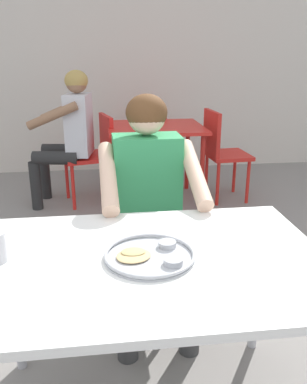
# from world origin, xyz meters

# --- Properties ---
(back_wall) EXTENTS (12.00, 0.12, 3.40)m
(back_wall) POSITION_xyz_m (0.00, 3.80, 1.70)
(back_wall) COLOR silver
(back_wall) RESTS_ON ground
(table_foreground) EXTENTS (1.23, 0.83, 0.72)m
(table_foreground) POSITION_xyz_m (0.04, 0.06, 0.65)
(table_foreground) COLOR white
(table_foreground) RESTS_ON ground
(thali_tray) EXTENTS (0.31, 0.31, 0.03)m
(thali_tray) POSITION_xyz_m (0.04, 0.06, 0.74)
(thali_tray) COLOR #B7BABF
(thali_tray) RESTS_ON table_foreground
(chair_foreground) EXTENTS (0.42, 0.43, 0.85)m
(chair_foreground) POSITION_xyz_m (0.12, 0.95, 0.50)
(chair_foreground) COLOR #3F3F44
(chair_foreground) RESTS_ON ground
(diner_foreground) EXTENTS (0.50, 0.56, 1.20)m
(diner_foreground) POSITION_xyz_m (0.12, 0.73, 0.72)
(diner_foreground) COLOR #393939
(diner_foreground) RESTS_ON ground
(table_background_red) EXTENTS (0.88, 0.76, 0.74)m
(table_background_red) POSITION_xyz_m (0.39, 2.55, 0.64)
(table_background_red) COLOR red
(table_background_red) RESTS_ON ground
(chair_red_left) EXTENTS (0.52, 0.51, 0.83)m
(chair_red_left) POSITION_xyz_m (-0.18, 2.62, 0.49)
(chair_red_left) COLOR red
(chair_red_left) RESTS_ON ground
(chair_red_right) EXTENTS (0.41, 0.44, 0.87)m
(chair_red_right) POSITION_xyz_m (1.02, 2.52, 0.51)
(chair_red_right) COLOR red
(chair_red_right) RESTS_ON ground
(chair_red_far) EXTENTS (0.42, 0.40, 0.82)m
(chair_red_far) POSITION_xyz_m (0.38, 3.18, 0.48)
(chair_red_far) COLOR red
(chair_red_far) RESTS_ON ground
(patron_background) EXTENTS (0.59, 0.55, 1.24)m
(patron_background) POSITION_xyz_m (-0.40, 2.56, 0.74)
(patron_background) COLOR #272727
(patron_background) RESTS_ON ground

